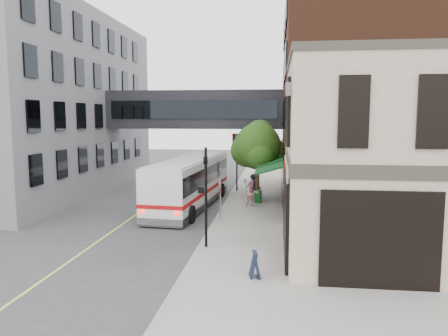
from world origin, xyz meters
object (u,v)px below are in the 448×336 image
(sandwich_board, at_px, (255,265))
(pedestrian_c, at_px, (254,185))
(pedestrian_a, at_px, (245,190))
(newspaper_box, at_px, (258,197))
(bus, at_px, (190,180))
(pedestrian_b, at_px, (252,193))

(sandwich_board, bearing_deg, pedestrian_c, 82.91)
(pedestrian_a, height_order, newspaper_box, pedestrian_a)
(pedestrian_a, relative_size, pedestrian_c, 0.93)
(bus, relative_size, sandwich_board, 12.55)
(bus, bearing_deg, sandwich_board, -68.66)
(newspaper_box, relative_size, sandwich_board, 0.90)
(pedestrian_c, relative_size, sandwich_board, 1.77)
(sandwich_board, bearing_deg, pedestrian_b, 83.44)
(bus, relative_size, newspaper_box, 13.99)
(pedestrian_a, distance_m, pedestrian_b, 1.80)
(pedestrian_b, xyz_separation_m, pedestrian_c, (-0.08, 3.47, -0.03))
(bus, height_order, pedestrian_c, bus)
(pedestrian_c, bearing_deg, pedestrian_b, -91.02)
(pedestrian_a, height_order, pedestrian_b, pedestrian_b)
(pedestrian_b, bearing_deg, pedestrian_a, 90.42)
(bus, xyz_separation_m, newspaper_box, (4.44, 1.12, -1.20))
(pedestrian_c, bearing_deg, newspaper_box, -81.33)
(pedestrian_b, height_order, sandwich_board, pedestrian_b)
(pedestrian_a, xyz_separation_m, pedestrian_b, (0.58, -1.71, 0.08))
(pedestrian_b, distance_m, newspaper_box, 1.42)
(pedestrian_c, relative_size, newspaper_box, 1.97)
(pedestrian_b, relative_size, pedestrian_c, 1.03)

